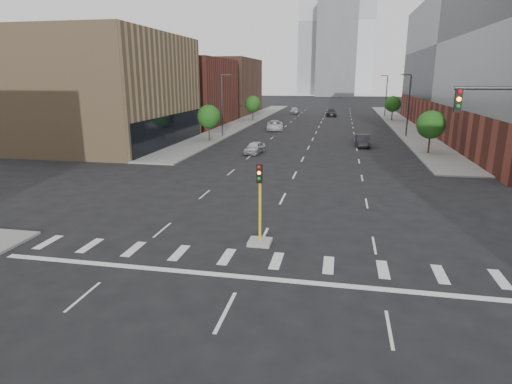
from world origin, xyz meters
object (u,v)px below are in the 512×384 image
(median_traffic_signal, at_px, (260,227))
(car_far_left, at_px, (275,126))
(car_near_left, at_px, (254,148))
(car_distant, at_px, (295,110))
(car_mid_right, at_px, (363,141))
(car_deep_right, at_px, (331,113))

(median_traffic_signal, relative_size, car_far_left, 0.76)
(car_near_left, height_order, car_distant, car_distant)
(car_mid_right, xyz_separation_m, car_distant, (-14.18, 49.52, 0.06))
(car_near_left, bearing_deg, car_mid_right, 38.93)
(car_mid_right, relative_size, car_far_left, 0.81)
(car_distant, bearing_deg, car_near_left, -90.76)
(median_traffic_signal, distance_m, car_mid_right, 35.83)
(median_traffic_signal, height_order, car_distant, median_traffic_signal)
(car_deep_right, xyz_separation_m, car_distant, (-8.97, 5.06, 0.00))
(median_traffic_signal, height_order, car_mid_right, median_traffic_signal)
(car_mid_right, relative_size, car_distant, 0.96)
(median_traffic_signal, bearing_deg, car_mid_right, 79.16)
(car_mid_right, distance_m, car_deep_right, 44.76)
(median_traffic_signal, relative_size, car_deep_right, 0.78)
(car_mid_right, height_order, car_distant, car_distant)
(car_far_left, height_order, car_distant, car_distant)
(car_far_left, xyz_separation_m, car_deep_right, (8.56, 29.20, 0.02))
(car_near_left, distance_m, car_mid_right, 14.77)
(car_near_left, bearing_deg, car_deep_right, 89.36)
(car_mid_right, bearing_deg, car_far_left, 130.01)
(car_deep_right, bearing_deg, car_mid_right, -85.96)
(car_far_left, distance_m, car_deep_right, 30.43)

